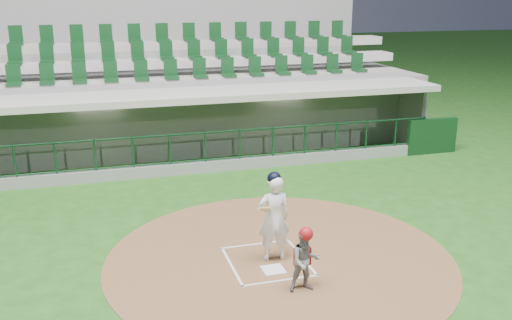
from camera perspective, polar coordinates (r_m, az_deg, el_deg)
The scene contains 8 objects.
ground at distance 12.10m, azimuth 0.70°, elevation -9.54°, with size 120.00×120.00×0.00m, color #1D4E16.
dirt_circle at distance 12.01m, azimuth 2.37°, elevation -9.73°, with size 7.20×7.20×0.01m, color brown.
home_plate at distance 11.50m, azimuth 1.74°, elevation -10.91°, with size 0.43×0.43×0.02m, color white.
batter_box_chalk at distance 11.84m, azimuth 1.13°, elevation -10.08°, with size 1.55×1.80×0.01m.
dugout_structure at distance 19.03m, azimuth -5.81°, elevation 3.22°, with size 16.40×3.70×3.00m.
seating_deck at distance 21.88m, azimuth -7.73°, elevation 6.14°, with size 17.00×6.72×5.15m.
batter at distance 11.55m, azimuth 1.79°, elevation -5.68°, with size 0.88×0.88×1.89m.
catcher at distance 10.57m, azimuth 4.95°, elevation -9.87°, with size 0.60×0.48×1.25m.
Camera 1 is at (-3.20, -10.39, 5.32)m, focal length 40.00 mm.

